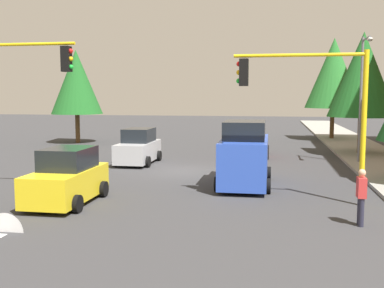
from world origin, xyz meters
TOP-DOWN VIEW (x-y plane):
  - ground_plane at (0.00, 0.00)m, footprint 120.00×120.00m
  - sidewalk_kerb at (-5.00, 10.50)m, footprint 80.00×4.00m
  - traffic_signal_near_right at (6.00, -5.74)m, footprint 0.36×4.59m
  - traffic_signal_near_left at (6.00, 5.65)m, footprint 0.36×4.59m
  - street_lamp_curbside at (-3.61, 9.20)m, footprint 2.15×0.28m
  - tree_roadside_mid at (-8.00, 10.00)m, footprint 4.27×4.27m
  - tree_roadside_far at (-18.00, 9.50)m, footprint 4.71×4.71m
  - tree_opposite_side at (-12.00, -11.00)m, footprint 4.05×4.05m
  - delivery_van_blue at (3.17, 3.27)m, footprint 4.80×2.22m
  - car_red at (-6.15, 3.21)m, footprint 3.82×2.06m
  - car_silver at (-2.11, -3.00)m, footprint 4.00×2.00m
  - car_yellow at (7.42, -2.80)m, footprint 3.86×2.04m
  - pedestrian_crossing at (8.62, 7.01)m, footprint 0.40×0.24m

SIDE VIEW (x-z plane):
  - ground_plane at x=0.00m, z-range 0.00..0.00m
  - sidewalk_kerb at x=-5.00m, z-range 0.00..0.15m
  - car_yellow at x=7.42m, z-range -0.09..1.88m
  - car_red at x=-6.15m, z-range -0.09..1.88m
  - car_silver at x=-2.11m, z-range -0.09..1.88m
  - pedestrian_crossing at x=8.62m, z-range 0.06..1.76m
  - delivery_van_blue at x=3.17m, z-range -0.11..2.67m
  - traffic_signal_near_left at x=6.00m, z-range 1.13..6.52m
  - traffic_signal_near_right at x=6.00m, z-range 1.22..7.16m
  - street_lamp_curbside at x=-3.61m, z-range 0.85..7.85m
  - tree_opposite_side at x=-12.00m, z-range 1.15..8.55m
  - tree_roadside_mid at x=-8.00m, z-range 1.22..9.02m
  - tree_roadside_far at x=-18.00m, z-range 1.36..9.99m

